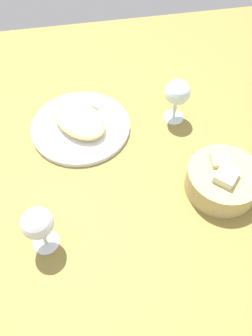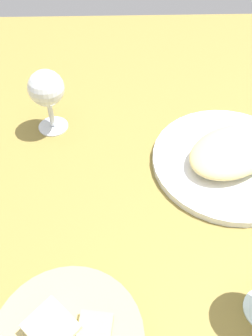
% 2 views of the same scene
% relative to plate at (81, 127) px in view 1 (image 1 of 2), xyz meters
% --- Properties ---
extents(ground_plane, '(1.40, 1.40, 0.02)m').
position_rel_plate_xyz_m(ground_plane, '(0.16, 0.10, -0.02)').
color(ground_plane, olive).
extents(plate, '(0.28, 0.28, 0.01)m').
position_rel_plate_xyz_m(plate, '(0.00, 0.00, 0.00)').
color(plate, white).
rests_on(plate, ground_plane).
extents(omelette, '(0.21, 0.19, 0.04)m').
position_rel_plate_xyz_m(omelette, '(0.00, 0.00, 0.03)').
color(omelette, '#E4CE82').
rests_on(omelette, plate).
extents(lettuce_garnish, '(0.04, 0.04, 0.01)m').
position_rel_plate_xyz_m(lettuce_garnish, '(-0.05, 0.04, 0.01)').
color(lettuce_garnish, '#448A3B').
rests_on(lettuce_garnish, plate).
extents(bread_basket, '(0.18, 0.18, 0.09)m').
position_rel_plate_xyz_m(bread_basket, '(0.26, 0.32, 0.03)').
color(bread_basket, tan).
rests_on(bread_basket, ground_plane).
extents(wine_glass_near, '(0.07, 0.07, 0.13)m').
position_rel_plate_xyz_m(wine_glass_near, '(0.33, -0.11, 0.08)').
color(wine_glass_near, silver).
rests_on(wine_glass_near, ground_plane).
extents(wine_glass_far, '(0.07, 0.07, 0.13)m').
position_rel_plate_xyz_m(wine_glass_far, '(0.01, 0.27, 0.08)').
color(wine_glass_far, silver).
rests_on(wine_glass_far, ground_plane).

